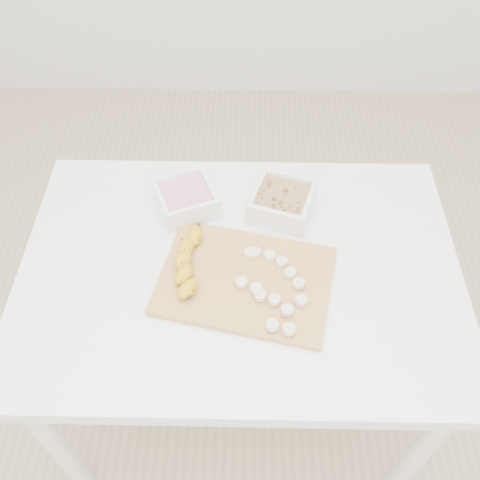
{
  "coord_description": "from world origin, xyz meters",
  "views": [
    {
      "loc": [
        0.01,
        -0.72,
        1.72
      ],
      "look_at": [
        0.0,
        0.03,
        0.81
      ],
      "focal_mm": 40.0,
      "sensor_mm": 36.0,
      "label": 1
    }
  ],
  "objects_px": {
    "bowl_granola": "(282,202)",
    "cutting_board": "(245,280)",
    "table": "(240,291)",
    "bowl_yogurt": "(186,199)",
    "banana": "(189,263)"
  },
  "relations": [
    {
      "from": "bowl_yogurt",
      "to": "bowl_granola",
      "type": "bearing_deg",
      "value": -1.79
    },
    {
      "from": "table",
      "to": "cutting_board",
      "type": "xyz_separation_m",
      "value": [
        0.01,
        -0.04,
        0.1
      ]
    },
    {
      "from": "bowl_yogurt",
      "to": "bowl_granola",
      "type": "xyz_separation_m",
      "value": [
        0.23,
        -0.01,
        0.0
      ]
    },
    {
      "from": "table",
      "to": "cutting_board",
      "type": "bearing_deg",
      "value": -72.77
    },
    {
      "from": "table",
      "to": "bowl_yogurt",
      "type": "relative_size",
      "value": 5.74
    },
    {
      "from": "bowl_granola",
      "to": "cutting_board",
      "type": "height_order",
      "value": "bowl_granola"
    },
    {
      "from": "bowl_yogurt",
      "to": "banana",
      "type": "distance_m",
      "value": 0.2
    },
    {
      "from": "bowl_granola",
      "to": "banana",
      "type": "xyz_separation_m",
      "value": [
        -0.21,
        -0.19,
        -0.0
      ]
    },
    {
      "from": "table",
      "to": "bowl_granola",
      "type": "distance_m",
      "value": 0.24
    },
    {
      "from": "bowl_granola",
      "to": "cutting_board",
      "type": "bearing_deg",
      "value": -111.89
    },
    {
      "from": "banana",
      "to": "bowl_granola",
      "type": "bearing_deg",
      "value": 54.7
    },
    {
      "from": "bowl_yogurt",
      "to": "cutting_board",
      "type": "bearing_deg",
      "value": -56.59
    },
    {
      "from": "bowl_yogurt",
      "to": "table",
      "type": "bearing_deg",
      "value": -53.47
    },
    {
      "from": "table",
      "to": "bowl_yogurt",
      "type": "xyz_separation_m",
      "value": [
        -0.13,
        0.18,
        0.13
      ]
    },
    {
      "from": "table",
      "to": "banana",
      "type": "relative_size",
      "value": 5.18
    }
  ]
}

